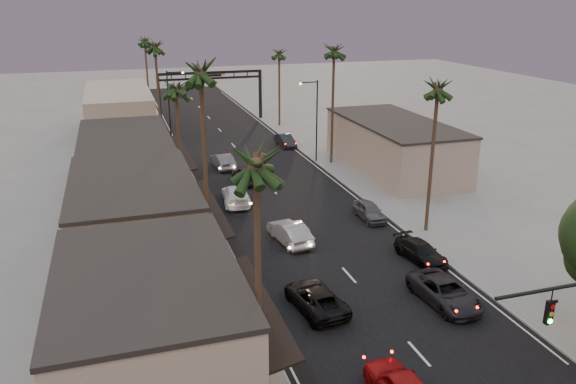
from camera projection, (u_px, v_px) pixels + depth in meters
ground at (265, 181)px, 55.63m from camera, size 200.00×200.00×0.00m
road at (253, 167)px, 60.14m from camera, size 14.00×120.00×0.02m
sidewalk_left at (157, 157)px, 63.76m from camera, size 5.00×92.00×0.12m
sidewalk_right at (314, 145)px, 69.11m from camera, size 5.00×92.00×0.12m
storefront_near at (151, 329)px, 25.80m from camera, size 8.00×12.00×5.50m
storefront_mid at (135, 220)px, 38.43m from camera, size 8.00×14.00×5.50m
storefront_far at (127, 162)px, 52.95m from camera, size 8.00×16.00×5.00m
storefront_dist at (120, 113)px, 73.54m from camera, size 8.00×20.00×6.00m
building_right at (394, 146)px, 58.76m from camera, size 8.00×18.00×5.00m
arch at (210, 84)px, 80.89m from camera, size 15.20×0.40×7.27m
streetlight_right at (314, 115)px, 60.35m from camera, size 2.13×0.30×9.00m
streetlight_left at (171, 101)px, 68.18m from camera, size 2.13×0.30×9.00m
palm_la at (256, 155)px, 21.50m from camera, size 3.20×3.20×13.20m
palm_lb at (200, 67)px, 32.60m from camera, size 3.20×3.20×15.20m
palm_lc at (175, 84)px, 46.18m from camera, size 3.20×3.20×12.20m
palm_ld at (154, 43)px, 62.69m from camera, size 3.20×3.20×14.20m
palm_ra at (438, 83)px, 39.88m from camera, size 3.20×3.20×13.20m
palm_rb at (334, 47)px, 57.61m from camera, size 3.20×3.20×14.20m
palm_rc at (279, 50)px, 76.29m from camera, size 3.20×3.20×12.20m
palm_far at (144, 39)px, 83.85m from camera, size 3.20×3.20×13.20m
oncoming_pickup at (315, 298)px, 32.48m from camera, size 2.92×5.31×1.41m
oncoming_silver at (290, 232)px, 41.37m from camera, size 2.35×5.08×1.61m
oncoming_white at (236, 195)px, 49.36m from camera, size 2.89×5.70×1.58m
oncoming_dgrey at (246, 175)px, 54.94m from camera, size 2.26×4.79×1.58m
oncoming_grey_far at (223, 161)px, 59.67m from camera, size 2.11×4.91×1.57m
curbside_near at (445, 292)px, 33.10m from camera, size 2.80×5.47×1.48m
curbside_black at (421, 252)px, 38.54m from camera, size 2.45×4.77×1.32m
curbside_grey at (369, 211)px, 45.85m from camera, size 1.76×4.15×1.40m
curbside_far at (285, 140)px, 68.63m from camera, size 1.75×4.41×1.43m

